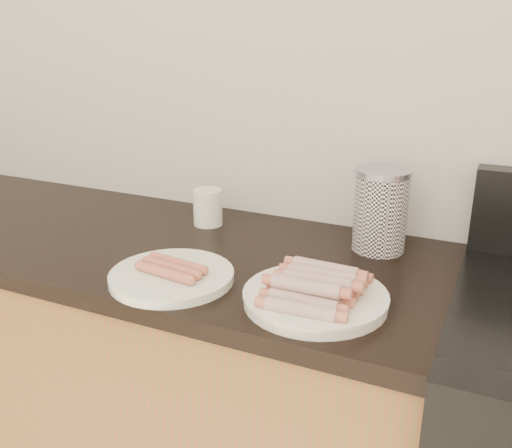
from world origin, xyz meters
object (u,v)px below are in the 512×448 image
at_px(canister, 381,210).
at_px(mug, 208,207).
at_px(side_plate, 172,276).
at_px(main_plate, 315,299).

xyz_separation_m(canister, mug, (-0.47, -0.02, -0.05)).
bearing_deg(side_plate, canister, 44.98).
bearing_deg(side_plate, main_plate, 5.26).
bearing_deg(canister, main_plate, -97.81).
bearing_deg(side_plate, mug, 106.72).
height_order(main_plate, canister, canister).
distance_m(main_plate, mug, 0.53).
distance_m(main_plate, side_plate, 0.32).
distance_m(canister, mug, 0.47).
height_order(main_plate, mug, mug).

